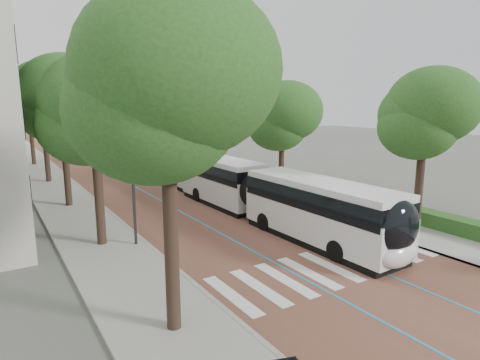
% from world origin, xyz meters
% --- Properties ---
extents(ground, '(160.00, 160.00, 0.00)m').
position_xyz_m(ground, '(0.00, 0.00, 0.00)').
color(ground, '#51544C').
rests_on(ground, ground).
extents(road, '(11.00, 140.00, 0.02)m').
position_xyz_m(road, '(0.00, 40.00, 0.01)').
color(road, brown).
rests_on(road, ground).
extents(sidewalk_left, '(4.00, 140.00, 0.12)m').
position_xyz_m(sidewalk_left, '(-7.50, 40.00, 0.06)').
color(sidewalk_left, gray).
rests_on(sidewalk_left, ground).
extents(sidewalk_right, '(4.00, 140.00, 0.12)m').
position_xyz_m(sidewalk_right, '(7.50, 40.00, 0.06)').
color(sidewalk_right, gray).
rests_on(sidewalk_right, ground).
extents(kerb_left, '(0.20, 140.00, 0.14)m').
position_xyz_m(kerb_left, '(-5.60, 40.00, 0.06)').
color(kerb_left, gray).
rests_on(kerb_left, ground).
extents(kerb_right, '(0.20, 140.00, 0.14)m').
position_xyz_m(kerb_right, '(5.60, 40.00, 0.06)').
color(kerb_right, gray).
rests_on(kerb_right, ground).
extents(zebra_crossing, '(10.55, 3.60, 0.01)m').
position_xyz_m(zebra_crossing, '(0.20, 1.00, 0.03)').
color(zebra_crossing, silver).
rests_on(zebra_crossing, ground).
extents(lane_line_left, '(0.12, 126.00, 0.01)m').
position_xyz_m(lane_line_left, '(-1.60, 40.00, 0.02)').
color(lane_line_left, teal).
rests_on(lane_line_left, road).
extents(lane_line_right, '(0.12, 126.00, 0.01)m').
position_xyz_m(lane_line_right, '(1.60, 40.00, 0.02)').
color(lane_line_right, teal).
rests_on(lane_line_right, road).
extents(hedge, '(1.20, 14.00, 0.80)m').
position_xyz_m(hedge, '(9.10, 0.00, 0.52)').
color(hedge, '#1F4919').
rests_on(hedge, sidewalk_right).
extents(streetlight_far, '(1.82, 0.20, 8.00)m').
position_xyz_m(streetlight_far, '(6.62, 22.00, 4.82)').
color(streetlight_far, '#2B2A2D').
rests_on(streetlight_far, sidewalk_right).
extents(lamp_post_left, '(0.14, 0.14, 8.00)m').
position_xyz_m(lamp_post_left, '(-6.10, 8.00, 4.12)').
color(lamp_post_left, '#2B2A2D').
rests_on(lamp_post_left, sidewalk_left).
extents(trees_left, '(6.22, 60.46, 9.97)m').
position_xyz_m(trees_left, '(-7.50, 24.50, 6.98)').
color(trees_left, black).
rests_on(trees_left, ground).
extents(trees_right, '(5.95, 47.07, 9.37)m').
position_xyz_m(trees_right, '(7.70, 23.61, 6.24)').
color(trees_right, black).
rests_on(trees_right, ground).
extents(lead_bus, '(2.85, 18.44, 3.20)m').
position_xyz_m(lead_bus, '(1.87, 7.39, 1.63)').
color(lead_bus, black).
rests_on(lead_bus, ground).
extents(bus_queued_0, '(2.85, 12.46, 3.20)m').
position_xyz_m(bus_queued_0, '(2.19, 23.14, 1.62)').
color(bus_queued_0, silver).
rests_on(bus_queued_0, ground).
extents(bus_queued_1, '(3.23, 12.52, 3.20)m').
position_xyz_m(bus_queued_1, '(2.42, 37.02, 1.62)').
color(bus_queued_1, silver).
rests_on(bus_queued_1, ground).
extents(bus_queued_2, '(2.81, 12.45, 3.20)m').
position_xyz_m(bus_queued_2, '(2.04, 49.59, 1.62)').
color(bus_queued_2, silver).
rests_on(bus_queued_2, ground).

